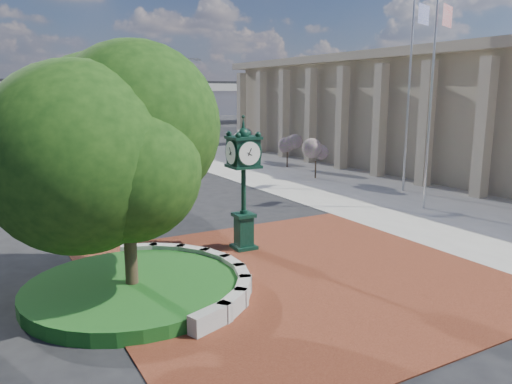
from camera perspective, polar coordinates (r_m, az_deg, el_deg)
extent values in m
plane|color=black|center=(16.97, 2.74, -8.49)|extent=(200.00, 200.00, 0.00)
cube|color=maroon|center=(16.18, 4.66, -9.45)|extent=(12.00, 12.00, 0.04)
cube|color=#9E9B93|center=(34.45, 16.53, 1.32)|extent=(20.00, 50.00, 0.04)
cube|color=#9E9B93|center=(12.71, -5.19, -14.30)|extent=(1.29, 0.76, 0.54)
cube|color=#9E9B93|center=(13.42, -2.64, -12.80)|extent=(1.20, 1.04, 0.54)
cube|color=#9E9B93|center=(14.28, -1.48, -11.26)|extent=(1.00, 1.22, 0.54)
cube|color=#9E9B93|center=(15.18, -1.60, -9.84)|extent=(0.71, 1.30, 0.54)
cube|color=#9E9B93|center=(16.05, -2.76, -8.66)|extent=(0.35, 1.25, 0.54)
cube|color=#9E9B93|center=(16.80, -4.71, -7.74)|extent=(0.71, 1.30, 0.54)
cube|color=#9E9B93|center=(17.40, -7.22, -7.12)|extent=(1.00, 1.22, 0.54)
cube|color=#9E9B93|center=(17.80, -10.11, -6.77)|extent=(1.20, 1.04, 0.54)
cube|color=#9E9B93|center=(17.99, -13.19, -6.71)|extent=(1.29, 0.76, 0.54)
cylinder|color=#144717|center=(15.01, -13.92, -10.74)|extent=(6.10, 6.10, 0.40)
cube|color=#B9A58C|center=(41.37, 22.65, 8.09)|extent=(15.00, 42.00, 8.00)
cube|color=#B9A58C|center=(41.41, 23.12, 14.02)|extent=(17.00, 44.00, 0.60)
cube|color=black|center=(35.99, 15.49, 8.18)|extent=(0.30, 40.00, 5.50)
cube|color=#9E9B93|center=(83.92, -24.13, 10.93)|extent=(90.00, 12.00, 1.20)
cube|color=black|center=(83.93, -24.17, 11.48)|extent=(90.00, 12.00, 0.40)
cylinder|color=#9E9B93|center=(84.61, -20.54, 8.82)|extent=(1.80, 1.80, 6.00)
cylinder|color=#9E9B93|center=(90.01, -7.72, 9.54)|extent=(1.80, 1.80, 6.00)
cylinder|color=#38281C|center=(14.70, -14.09, -7.54)|extent=(0.36, 0.36, 2.17)
sphere|color=#14330E|center=(14.09, -14.61, 2.70)|extent=(5.20, 5.20, 5.20)
cylinder|color=#38281C|center=(32.17, -21.05, 2.04)|extent=(0.36, 0.36, 1.92)
sphere|color=#14330E|center=(31.90, -21.34, 6.09)|extent=(4.40, 4.40, 4.40)
cube|color=black|center=(18.70, -1.40, -6.31)|extent=(0.85, 0.85, 0.16)
cube|color=black|center=(18.52, -1.41, -4.43)|extent=(0.58, 0.58, 1.13)
cube|color=black|center=(18.36, -1.42, -2.64)|extent=(0.74, 0.74, 0.12)
cylinder|color=black|center=(18.16, -1.43, 0.22)|extent=(0.17, 0.17, 1.75)
cube|color=black|center=(17.94, -1.45, 4.60)|extent=(0.96, 0.96, 0.92)
cylinder|color=white|center=(17.51, -0.76, 4.43)|extent=(0.82, 0.09, 0.82)
cylinder|color=white|center=(18.37, -2.12, 4.75)|extent=(0.82, 0.09, 0.82)
cylinder|color=white|center=(17.74, -2.86, 4.51)|extent=(0.09, 0.82, 0.82)
cylinder|color=white|center=(18.16, -0.08, 4.68)|extent=(0.09, 0.82, 0.82)
sphere|color=black|center=(17.88, -1.46, 6.62)|extent=(0.45, 0.45, 0.45)
cone|color=black|center=(17.85, -1.47, 7.71)|extent=(0.18, 0.18, 0.51)
imported|color=#580C14|center=(52.09, -19.82, 5.28)|extent=(3.15, 5.15, 1.64)
cylinder|color=silver|center=(25.77, 19.29, 9.03)|extent=(0.12, 0.12, 9.97)
plane|color=red|center=(26.56, 21.06, 18.27)|extent=(1.37, 0.61, 1.50)
cylinder|color=silver|center=(30.16, 17.03, 10.17)|extent=(0.13, 0.13, 10.75)
plane|color=navy|center=(31.03, 18.64, 18.67)|extent=(1.50, 0.59, 1.61)
cylinder|color=slate|center=(39.59, -8.81, 8.88)|extent=(0.15, 0.15, 8.23)
cube|color=slate|center=(39.69, -7.77, 14.86)|extent=(1.61, 0.61, 0.11)
cube|color=slate|center=(39.76, -6.68, 14.75)|extent=(0.50, 0.35, 0.14)
cylinder|color=slate|center=(56.03, -20.69, 9.56)|extent=(0.17, 0.17, 9.34)
cube|color=slate|center=(56.35, -20.09, 14.37)|extent=(1.88, 0.30, 0.12)
cube|color=slate|center=(56.56, -19.24, 14.31)|extent=(0.54, 0.30, 0.16)
cylinder|color=#38281C|center=(33.84, 6.81, 2.53)|extent=(0.10, 0.10, 1.20)
sphere|color=#A55299|center=(33.70, 6.85, 4.22)|extent=(1.20, 1.20, 1.20)
cylinder|color=#38281C|center=(38.63, 3.58, 3.69)|extent=(0.10, 0.10, 1.20)
sphere|color=#A55299|center=(38.51, 3.60, 5.17)|extent=(1.20, 1.20, 1.20)
cylinder|color=#38281C|center=(43.79, -1.70, 4.62)|extent=(0.10, 0.10, 1.20)
sphere|color=#A55299|center=(43.68, -1.71, 5.92)|extent=(1.20, 1.20, 1.20)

